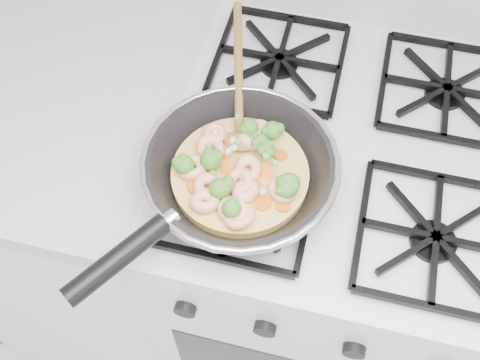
# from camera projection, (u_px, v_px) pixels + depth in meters

# --- Properties ---
(stove) EXTENTS (0.60, 0.60, 0.92)m
(stove) POSITION_uv_depth(u_px,v_px,m) (318.00, 257.00, 1.34)
(stove) COLOR silver
(stove) RESTS_ON ground
(counter_left) EXTENTS (1.00, 0.60, 0.90)m
(counter_left) POSITION_uv_depth(u_px,v_px,m) (3.00, 188.00, 1.46)
(counter_left) COLOR white
(counter_left) RESTS_ON ground
(skillet) EXTENTS (0.33, 0.56, 0.10)m
(skillet) POSITION_uv_depth(u_px,v_px,m) (238.00, 171.00, 0.88)
(skillet) COLOR black
(skillet) RESTS_ON stove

